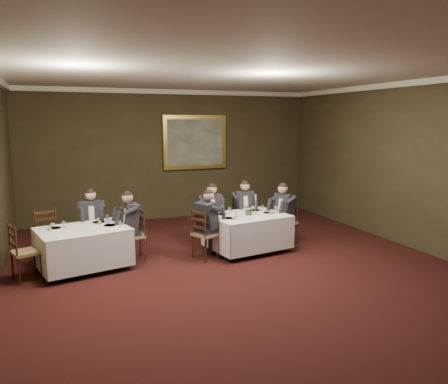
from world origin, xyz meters
TOP-DOWN VIEW (x-y plane):
  - ground at (0.00, 0.00)m, footprint 10.00×10.00m
  - ceiling at (0.00, 0.00)m, footprint 8.00×10.00m
  - back_wall at (0.00, 5.00)m, footprint 8.00×0.10m
  - right_wall at (4.00, 0.00)m, footprint 0.10×10.00m
  - crown_molding at (0.00, 0.00)m, footprint 8.00×10.00m
  - table_main at (0.64, 1.32)m, footprint 1.74×1.44m
  - table_second at (-2.60, 1.34)m, footprint 1.77×1.50m
  - chair_main_backleft at (0.10, 2.04)m, footprint 0.47×0.45m
  - diner_main_backleft at (0.10, 2.03)m, footprint 0.44×0.51m
  - chair_main_backright at (0.92, 2.18)m, footprint 0.46×0.44m
  - diner_main_backright at (0.92, 2.17)m, footprint 0.43×0.50m
  - chair_main_endleft at (-0.33, 1.15)m, footprint 0.56×0.57m
  - diner_main_endleft at (-0.32, 1.16)m, footprint 0.60×0.56m
  - chair_main_endright at (1.61, 1.49)m, footprint 0.54×0.55m
  - diner_main_endright at (1.60, 1.49)m, footprint 0.58×0.53m
  - chair_sec_backleft at (-3.18, 2.01)m, footprint 0.54×0.53m
  - chair_sec_backright at (-2.38, 2.20)m, footprint 0.45×0.43m
  - diner_sec_backright at (-2.38, 2.18)m, footprint 0.43×0.49m
  - chair_sec_endright at (-1.66, 1.56)m, footprint 0.43×0.45m
  - diner_sec_endright at (-1.67, 1.56)m, footprint 0.49×0.43m
  - chair_sec_endleft at (-3.54, 1.11)m, footprint 0.54×0.56m
  - centerpiece at (0.67, 1.30)m, footprint 0.27×0.25m
  - candlestick at (0.86, 1.39)m, footprint 0.06×0.06m
  - place_setting_table_main at (0.23, 1.60)m, footprint 0.33×0.31m
  - place_setting_table_second at (-3.02, 1.58)m, footprint 0.33×0.31m
  - painting at (0.64, 4.94)m, footprint 1.80×0.09m

SIDE VIEW (x-z plane):
  - ground at x=0.00m, z-range 0.00..0.00m
  - chair_main_backleft at x=0.10m, z-range -0.22..0.78m
  - chair_main_backright at x=0.92m, z-range -0.22..0.78m
  - chair_main_endleft at x=-0.33m, z-range -0.22..0.78m
  - chair_main_endright at x=1.61m, z-range -0.22..0.78m
  - chair_sec_backleft at x=-3.18m, z-range -0.22..0.78m
  - chair_sec_backright at x=-2.38m, z-range -0.22..0.78m
  - chair_sec_endright at x=-1.66m, z-range -0.22..0.78m
  - chair_sec_endleft at x=-3.54m, z-range -0.22..0.78m
  - table_second at x=-2.60m, z-range 0.12..0.78m
  - table_main at x=0.64m, z-range 0.12..0.78m
  - diner_main_backleft at x=0.10m, z-range -0.16..1.19m
  - diner_main_backright at x=0.92m, z-range -0.16..1.19m
  - diner_main_endleft at x=-0.32m, z-range -0.16..1.19m
  - diner_main_endright at x=1.60m, z-range -0.16..1.19m
  - diner_sec_backright at x=-2.38m, z-range -0.16..1.19m
  - diner_sec_endright at x=-1.67m, z-range -0.16..1.19m
  - place_setting_table_main at x=0.23m, z-range 0.73..0.87m
  - place_setting_table_second at x=-3.02m, z-range 0.73..0.87m
  - centerpiece at x=0.67m, z-range 0.76..1.03m
  - candlestick at x=0.86m, z-range 0.71..1.13m
  - back_wall at x=0.00m, z-range 0.00..3.50m
  - right_wall at x=4.00m, z-range 0.00..3.50m
  - painting at x=0.64m, z-range 1.35..2.83m
  - crown_molding at x=0.00m, z-range 3.38..3.50m
  - ceiling at x=0.00m, z-range 3.45..3.55m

